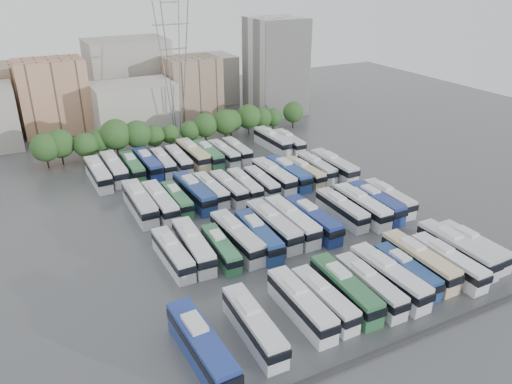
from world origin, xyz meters
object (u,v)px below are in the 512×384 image
bus_r2_s2 (160,202)px  bus_r3_s9 (237,150)px  bus_r2_s7 (245,185)px  bus_r3_s4 (163,162)px  bus_r0_s0 (202,346)px  bus_r0_s5 (324,299)px  bus_r0_s2 (254,325)px  bus_r1_s11 (362,206)px  bus_r2_s9 (274,176)px  bus_r2_s10 (288,173)px  bus_r1_s3 (221,248)px  bus_r3_s8 (224,153)px  bus_r0_s12 (457,249)px  bus_r3_s7 (208,154)px  bus_r1_s5 (258,235)px  bus_r1_s10 (342,209)px  bus_r1_s13 (389,198)px  bus_r3_s2 (132,167)px  electricity_pylon (174,60)px  bus_r1_s12 (376,202)px  bus_r0_s11 (448,262)px  bus_r2_s13 (334,166)px  bus_r3_s1 (114,168)px  bus_r1_s8 (312,219)px  bus_r1_s1 (173,253)px  bus_r1_s7 (292,221)px  bus_r2_s8 (262,182)px  bus_r2_s4 (194,192)px  bus_r3_s13 (289,142)px  bus_r2_s3 (177,199)px  bus_r2_s11 (304,172)px  bus_r1_s2 (193,246)px  bus_r0_s4 (301,304)px  bus_r0_s13 (473,246)px  bus_r0_s8 (389,277)px  bus_r0_s7 (369,285)px  bus_r2_s5 (211,189)px  bus_r0_s9 (406,271)px  bus_r1_s4 (237,237)px  bus_r3_s5 (179,160)px  bus_r0_s6 (345,289)px  bus_r3_s0 (98,173)px  bus_r0_s10 (419,261)px

bus_r2_s2 → bus_r3_s9: bus_r2_s2 is taller
bus_r2_s7 → bus_r3_s4: size_ratio=1.00×
bus_r0_s0 → bus_r3_s9: (30.01, 54.66, -0.36)m
bus_r0_s5 → bus_r0_s2: bearing=-177.7°
bus_r1_s11 → bus_r2_s9: 19.46m
bus_r2_s10 → bus_r0_s5: bearing=-115.3°
bus_r1_s3 → bus_r3_s8: (16.50, 36.11, 0.08)m
bus_r0_s12 → bus_r3_s8: (-13.26, 52.24, -0.26)m
bus_r3_s7 → bus_r1_s5: bearing=-99.8°
bus_r0_s12 → bus_r1_s10: bearing=110.1°
bus_r1_s13 → bus_r3_s2: (-36.16, 35.22, 0.01)m
bus_r0_s0 → bus_r2_s2: bearing=77.1°
electricity_pylon → bus_r1_s12: (16.09, -55.63, -16.71)m
bus_r2_s7 → bus_r0_s11: bearing=-68.0°
bus_r3_s2 → bus_r2_s13: bearing=-26.4°
bus_r2_s9 → bus_r3_s1: 32.00m
bus_r1_s8 → bus_r3_s8: bearing=88.5°
bus_r1_s8 → bus_r1_s12: (13.18, 0.43, -0.06)m
bus_r1_s1 → bus_r3_s1: bearing=89.1°
bus_r1_s7 → bus_r2_s8: size_ratio=1.21×
bus_r0_s0 → bus_r2_s4: (13.37, 37.33, -0.01)m
bus_r3_s13 → bus_r2_s10: bearing=-118.4°
bus_r1_s13 → bus_r2_s3: bus_r1_s13 is taller
bus_r1_s12 → bus_r2_s3: size_ratio=1.15×
electricity_pylon → bus_r2_s11: (12.75, -38.19, -16.90)m
bus_r1_s1 → bus_r1_s2: size_ratio=0.91×
electricity_pylon → bus_r1_s3: (-13.50, -57.06, -16.97)m
bus_r0_s4 → bus_r0_s5: bus_r0_s4 is taller
bus_r1_s5 → bus_r3_s8: bearing=76.7°
bus_r0_s13 → bus_r3_s7: bearing=109.4°
bus_r0_s8 → bus_r1_s8: bearing=88.6°
bus_r0_s13 → bus_r3_s7: 56.62m
bus_r1_s8 → bus_r0_s7: bearing=-101.5°
bus_r2_s5 → bus_r3_s2: 20.05m
bus_r0_s9 → bus_r1_s4: bus_r1_s4 is taller
bus_r1_s2 → bus_r2_s5: (10.06, 17.61, -0.22)m
bus_r0_s5 → bus_r3_s4: size_ratio=1.01×
bus_r1_s13 → bus_r3_s5: bus_r1_s13 is taller
bus_r0_s6 → bus_r1_s5: size_ratio=1.01×
bus_r1_s2 → bus_r3_s0: bearing=104.0°
bus_r0_s6 → bus_r1_s5: (-3.43, 17.06, -0.03)m
bus_r1_s11 → bus_r0_s10: bearing=-100.8°
bus_r1_s11 → bus_r1_s13: bus_r1_s11 is taller
bus_r1_s2 → bus_r2_s10: size_ratio=0.99×
bus_r1_s8 → bus_r3_s13: bearing=63.4°
bus_r0_s11 → bus_r2_s11: 36.74m
bus_r0_s5 → bus_r0_s12: size_ratio=0.88×
bus_r1_s10 → bus_r2_s3: bus_r1_s10 is taller
bus_r1_s7 → bus_r3_s0: size_ratio=1.02×
bus_r0_s11 → bus_r1_s3: (-26.27, 17.87, -0.18)m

